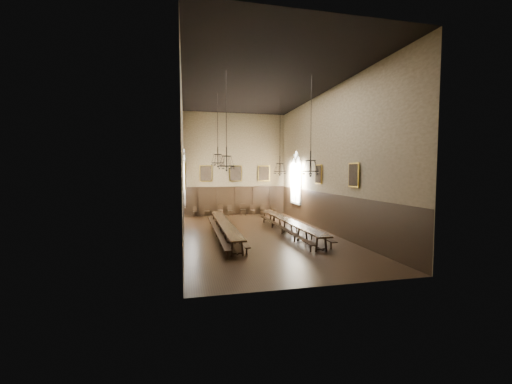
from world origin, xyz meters
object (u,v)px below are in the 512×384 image
object	(u,v)px
chair_2	(220,212)
chandelier_back_right	(280,166)
bench_left_outer	(217,232)
bench_left_inner	(234,232)
chair_7	(274,211)
chandelier_front_right	(311,165)
chair_1	(207,213)
chair_3	(230,212)
chandelier_front_left	(227,159)
chair_5	(252,212)
table_left	(225,229)
chair_4	(243,212)
chandelier_back_left	(218,158)
bench_right_outer	(296,228)
chair_6	(263,211)
table_right	(288,226)
chair_0	(196,214)
bench_right_inner	(282,230)

from	to	relation	value
chair_2	chandelier_back_right	world-z (taller)	chandelier_back_right
bench_left_outer	bench_left_inner	xyz separation A→B (m)	(1.06, -0.11, -0.04)
chair_7	chandelier_front_right	xyz separation A→B (m)	(-1.24, -11.27, 3.94)
chair_1	chair_3	world-z (taller)	chair_1
chair_7	chandelier_front_left	size ratio (longest dim) A/B	0.19
bench_left_inner	chair_5	xyz separation A→B (m)	(2.98, 8.72, 0.01)
table_left	bench_left_outer	xyz separation A→B (m)	(-0.51, -0.24, -0.11)
chair_4	chandelier_back_left	bearing A→B (deg)	-110.53
bench_left_outer	bench_right_outer	bearing A→B (deg)	3.29
chair_3	chair_7	distance (m)	4.03
table_left	chair_6	world-z (taller)	chair_6
table_right	chair_3	world-z (taller)	chair_3
bench_left_outer	chair_2	size ratio (longest dim) A/B	10.27
chair_7	chandelier_front_left	xyz separation A→B (m)	(-5.76, -11.07, 4.24)
table_right	chair_7	world-z (taller)	chair_7
bench_right_outer	chair_5	size ratio (longest dim) A/B	11.15
bench_left_outer	chandelier_front_left	size ratio (longest dim) A/B	2.11
table_left	chandelier_back_right	distance (m)	6.00
table_right	chandelier_front_left	bearing A→B (deg)	-148.25
chair_5	chandelier_back_right	bearing A→B (deg)	-89.59
chair_7	chandelier_back_right	bearing A→B (deg)	-93.71
table_right	chair_6	distance (m)	8.49
bench_right_outer	chandelier_back_left	size ratio (longest dim) A/B	2.12
bench_right_outer	chair_0	distance (m)	10.38
bench_left_outer	chair_5	xyz separation A→B (m)	(4.04, 8.61, -0.03)
chair_0	chair_5	xyz separation A→B (m)	(4.98, -0.11, 0.01)
table_left	chair_2	distance (m)	8.49
table_right	bench_right_inner	xyz separation A→B (m)	(-0.48, -0.31, -0.14)
chair_4	chair_2	bearing A→B (deg)	-178.05
table_left	table_right	xyz separation A→B (m)	(4.02, -0.06, 0.00)
bench_left_outer	table_right	bearing A→B (deg)	2.29
bench_left_inner	chair_1	size ratio (longest dim) A/B	9.62
chandelier_back_right	table_left	bearing A→B (deg)	-153.20
bench_left_inner	chair_1	bearing A→B (deg)	96.67
chair_6	chandelier_back_right	world-z (taller)	chandelier_back_right
chair_3	chair_1	bearing A→B (deg)	174.40
bench_left_inner	bench_right_outer	bearing A→B (deg)	5.64
chair_5	chandelier_back_right	size ratio (longest dim) A/B	0.17
bench_left_outer	chandelier_front_left	xyz separation A→B (m)	(0.31, -2.43, 4.22)
chair_3	chandelier_front_right	bearing A→B (deg)	-82.78
table_left	chair_1	bearing A→B (deg)	93.23
table_left	bench_right_inner	bearing A→B (deg)	-5.98
chandelier_back_right	bench_right_outer	bearing A→B (deg)	-76.21
bench_left_outer	chair_3	world-z (taller)	chair_3
chair_5	table_right	bearing A→B (deg)	-91.76
chair_7	chandelier_front_right	world-z (taller)	chandelier_front_right
bench_right_inner	chandelier_front_left	distance (m)	6.10
table_right	chandelier_back_left	bearing A→B (deg)	152.75
chair_0	chair_6	bearing A→B (deg)	-10.68
bench_left_inner	chandelier_back_right	xyz separation A→B (m)	(3.58, 2.44, 3.97)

